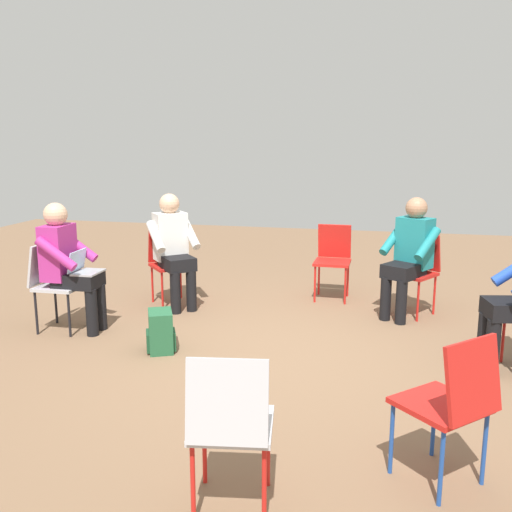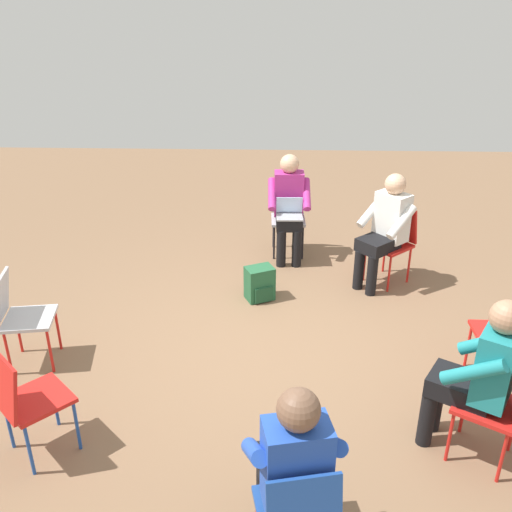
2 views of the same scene
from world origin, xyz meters
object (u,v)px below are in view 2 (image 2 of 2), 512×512
Objects in this scene: person_in_white at (386,225)px; person_in_blue at (292,463)px; person_with_laptop at (289,203)px; chair_west at (19,313)px; chair_north at (288,213)px; chair_southwest at (25,397)px; chair_northeast at (394,239)px; chair_east at (511,329)px; person_in_teal at (480,370)px; backpack_near_laptop_user at (260,285)px; chair_southeast at (501,403)px.

person_in_blue is (-1.06, -3.34, 0.00)m from person_in_white.
person_in_white is (1.00, -0.67, 0.00)m from person_with_laptop.
chair_west is 1.00× the size of chair_north.
chair_southwest is 1.91m from person_in_blue.
chair_west is 3.66m from person_in_white.
chair_east is at bearing 157.56° from chair_northeast.
chair_east is 0.69× the size of person_in_teal.
backpack_near_laptop_user is (-0.25, 2.97, -0.54)m from person_in_blue.
person_in_teal is 1.52m from person_in_blue.
person_in_teal reaches higher than chair_southwest.
person_in_blue is (-1.80, -1.68, 0.20)m from chair_east.
chair_northeast is 0.69× the size of person_in_teal.
person_in_teal reaches higher than chair_northeast.
chair_southwest reaches higher than backpack_near_laptop_user.
chair_southeast is at bearing 16.97° from person_in_blue.
chair_southwest is at bearing 91.48° from chair_northeast.
chair_east is 0.69× the size of person_with_laptop.
chair_northeast is 0.69× the size of person_in_white.
person_in_white is (-0.34, 2.58, 0.20)m from chair_southeast.
chair_north is (1.81, 3.47, 0.00)m from chair_southwest.
chair_southwest is 1.00× the size of chair_southeast.
chair_west is at bearing 45.01° from chair_north.
person_in_teal is at bearing 66.27° from chair_west.
backpack_near_laptop_user is (-1.32, -0.38, -0.54)m from person_in_white.
person_in_blue is at bearing 120.95° from person_in_white.
chair_southwest is at bearing 15.57° from chair_west.
person_with_laptop is at bearing 105.82° from chair_southwest.
chair_west is 1.00× the size of chair_northeast.
person_in_white is (3.30, 1.56, 0.20)m from chair_west.
backpack_near_laptop_user is at bearing 100.91° from chair_southwest.
chair_northeast is 1.28m from person_with_laptop.
chair_west is 1.00× the size of chair_east.
chair_west is 1.00× the size of chair_southeast.
chair_northeast is 1.56m from backpack_near_laptop_user.
chair_east is at bearing -1.43° from person_in_teal.
chair_west is at bearing 106.96° from person_in_teal.
chair_north is 0.69× the size of person_with_laptop.
person_in_blue is at bearing 22.51° from chair_southwest.
chair_northeast is 1.00× the size of chair_southeast.
chair_west is 0.69× the size of person_in_white.
person_in_white is (-0.13, -0.11, 0.20)m from chair_northeast.
person_in_teal is at bearing 108.54° from chair_north.
person_with_laptop is 4.01m from person_in_blue.
person_in_white reaches higher than chair_southeast.
backpack_near_laptop_user is at bearing 72.08° from person_with_laptop.
chair_west is 3.81m from chair_northeast.
person_in_white is (-0.73, 1.66, 0.20)m from chair_east.
chair_north and chair_east have the same top height.
chair_west is 2.34m from backpack_near_laptop_user.
person_with_laptop and person_in_white have the same top height.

